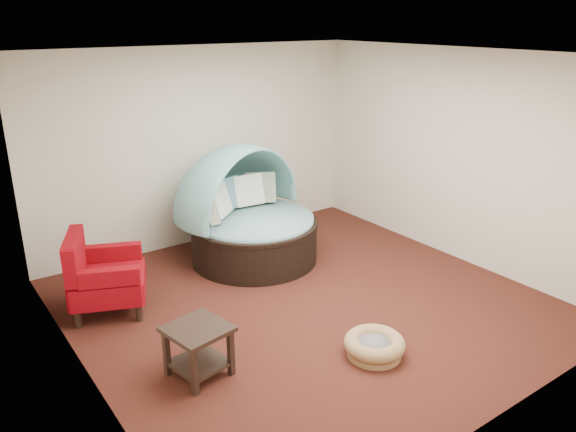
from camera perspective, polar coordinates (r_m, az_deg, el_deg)
floor at (r=6.64m, az=1.88°, el=-8.80°), size 5.00×5.00×0.00m
wall_back at (r=8.16m, az=-8.83°, el=6.95°), size 5.00×0.00×5.00m
wall_front at (r=4.52m, az=21.82°, el=-4.90°), size 5.00×0.00×5.00m
wall_left at (r=5.06m, az=-21.06°, el=-2.17°), size 0.00×5.00×5.00m
wall_right at (r=7.83m, az=16.76°, el=5.81°), size 0.00×5.00×5.00m
ceiling at (r=5.85m, az=2.19°, el=16.07°), size 5.00×5.00×0.00m
canopy_daybed at (r=7.56m, az=-4.10°, el=0.84°), size 2.18×2.14×1.57m
pet_basket at (r=5.72m, az=8.76°, el=-12.88°), size 0.72×0.72×0.21m
red_armchair at (r=6.62m, az=-18.37°, el=-5.81°), size 1.05×1.05×0.94m
side_table at (r=5.35m, az=-9.11°, el=-12.73°), size 0.61×0.61×0.50m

